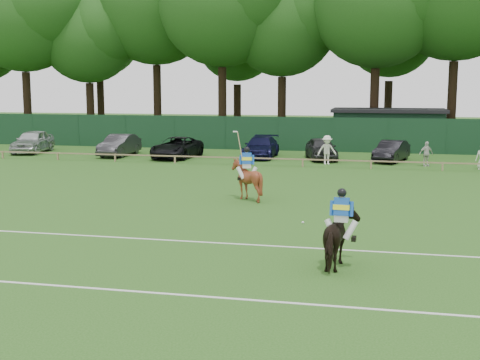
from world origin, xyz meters
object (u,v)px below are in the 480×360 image
(estate_black, at_px, (391,151))
(spectator_mid, at_px, (426,154))
(hatch_grey, at_px, (321,149))
(sedan_silver, at_px, (33,141))
(horse_chestnut, at_px, (247,180))
(spectator_left, at_px, (327,150))
(polo_ball, at_px, (303,222))
(utility_shed, at_px, (388,129))
(suv_black, at_px, (177,148))
(horse_dark, at_px, (341,239))
(sedan_navy, at_px, (261,147))
(sedan_grey, at_px, (119,145))

(estate_black, bearing_deg, spectator_mid, -27.03)
(hatch_grey, bearing_deg, sedan_silver, 165.65)
(horse_chestnut, relative_size, hatch_grey, 0.41)
(spectator_left, bearing_deg, polo_ball, -102.33)
(spectator_mid, relative_size, utility_shed, 0.18)
(spectator_left, bearing_deg, estate_black, 16.17)
(suv_black, xyz_separation_m, polo_ball, (10.74, -18.46, -0.65))
(suv_black, bearing_deg, horse_dark, -58.27)
(horse_chestnut, height_order, estate_black, horse_chestnut)
(horse_dark, xyz_separation_m, suv_black, (-12.40, 23.72, -0.11))
(sedan_navy, relative_size, estate_black, 1.20)
(spectator_left, bearing_deg, hatch_grey, 89.00)
(horse_chestnut, distance_m, sedan_silver, 24.28)
(sedan_silver, xyz_separation_m, spectator_mid, (27.15, -1.79, -0.07))
(estate_black, height_order, spectator_left, spectator_left)
(spectator_left, height_order, spectator_mid, spectator_left)
(spectator_mid, bearing_deg, polo_ball, -132.62)
(estate_black, relative_size, spectator_mid, 2.72)
(hatch_grey, distance_m, spectator_mid, 6.79)
(sedan_navy, bearing_deg, sedan_grey, -174.64)
(sedan_grey, bearing_deg, utility_shed, 26.10)
(horse_dark, bearing_deg, sedan_silver, -43.26)
(horse_chestnut, height_order, sedan_navy, horse_chestnut)
(horse_dark, xyz_separation_m, spectator_left, (-2.30, 22.41, 0.09))
(polo_ball, distance_m, utility_shed, 27.83)
(hatch_grey, bearing_deg, horse_chestnut, -111.30)
(suv_black, bearing_deg, horse_chestnut, -57.20)
(suv_black, distance_m, utility_shed, 16.59)
(hatch_grey, relative_size, spectator_left, 2.39)
(sedan_navy, xyz_separation_m, estate_black, (8.52, -0.38, -0.04))
(estate_black, height_order, polo_ball, estate_black)
(spectator_left, bearing_deg, spectator_mid, -10.53)
(hatch_grey, bearing_deg, spectator_mid, -32.23)
(horse_dark, height_order, spectator_mid, horse_dark)
(sedan_grey, xyz_separation_m, estate_black, (18.24, 0.65, -0.06))
(sedan_silver, bearing_deg, sedan_navy, -7.43)
(sedan_silver, height_order, suv_black, sedan_silver)
(estate_black, bearing_deg, sedan_silver, -163.53)
(horse_chestnut, bearing_deg, horse_dark, 106.72)
(estate_black, distance_m, spectator_left, 4.52)
(horse_chestnut, bearing_deg, hatch_grey, -105.54)
(suv_black, relative_size, estate_black, 1.22)
(sedan_grey, distance_m, polo_ball, 24.06)
(spectator_mid, height_order, utility_shed, utility_shed)
(horse_dark, xyz_separation_m, sedan_silver, (-23.54, 24.60, 0.01))
(sedan_silver, distance_m, suv_black, 11.18)
(sedan_grey, relative_size, sedan_navy, 0.91)
(sedan_navy, xyz_separation_m, hatch_grey, (4.05, -0.27, 0.02))
(horse_dark, relative_size, utility_shed, 0.23)
(horse_dark, bearing_deg, sedan_grey, -52.32)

